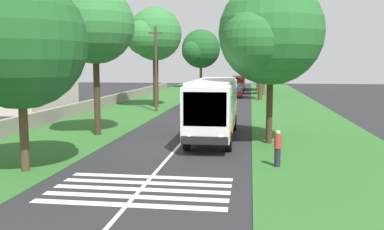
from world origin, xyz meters
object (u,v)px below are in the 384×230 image
at_px(roadside_tree_right_0, 269,35).
at_px(utility_pole, 156,68).
at_px(roadside_tree_left_2, 200,50).
at_px(pedestrian, 278,148).
at_px(roadside_tree_left_1, 19,46).
at_px(trailing_car_3, 238,89).
at_px(trailing_car_0, 194,103).
at_px(roadside_building, 28,76).
at_px(roadside_tree_left_3, 154,36).
at_px(coach_bus, 214,105).
at_px(trailing_car_2, 236,92).
at_px(trailing_minibus_0, 239,81).
at_px(trailing_car_1, 202,97).
at_px(roadside_tree_right_3, 263,59).
at_px(roadside_tree_right_2, 260,48).
at_px(roadside_tree_left_0, 95,27).
at_px(roadside_tree_right_1, 257,48).

bearing_deg(roadside_tree_right_0, utility_pole, 33.19).
distance_m(roadside_tree_left_2, pedestrian, 65.79).
bearing_deg(roadside_tree_left_1, trailing_car_3, -8.57).
height_order(roadside_tree_left_2, roadside_tree_right_0, roadside_tree_left_2).
bearing_deg(trailing_car_0, roadside_tree_left_2, 5.80).
bearing_deg(roadside_building, roadside_tree_left_3, -68.06).
xyz_separation_m(coach_bus, roadside_tree_left_2, (57.29, 7.62, 5.23)).
relative_size(trailing_car_2, trailing_minibus_0, 0.72).
bearing_deg(trailing_minibus_0, coach_bus, 179.75).
xyz_separation_m(trailing_minibus_0, utility_pole, (-35.75, 7.16, 2.76)).
bearing_deg(roadside_tree_left_1, utility_pole, -1.63).
bearing_deg(roadside_tree_right_0, roadside_tree_left_2, 10.54).
relative_size(trailing_car_3, roadside_tree_right_0, 0.45).
distance_m(trailing_car_0, roadside_tree_left_1, 27.54).
bearing_deg(trailing_car_1, roadside_tree_right_3, -31.75).
bearing_deg(roadside_tree_right_3, trailing_car_1, 148.25).
height_order(roadside_tree_left_2, roadside_tree_right_2, roadside_tree_left_2).
xyz_separation_m(coach_bus, roadside_tree_right_0, (-1.27, -3.27, 4.24)).
distance_m(trailing_car_1, roadside_tree_left_2, 32.58).
bearing_deg(roadside_tree_right_2, roadside_tree_left_2, 21.36).
distance_m(coach_bus, roadside_tree_left_0, 9.24).
height_order(trailing_car_3, roadside_building, roadside_building).
distance_m(trailing_car_2, roadside_tree_left_0, 35.65).
xyz_separation_m(trailing_car_0, trailing_minibus_0, (32.65, -3.80, 0.88)).
distance_m(trailing_car_1, trailing_car_2, 9.63).
bearing_deg(roadside_tree_right_0, trailing_car_2, 4.83).
xyz_separation_m(trailing_car_3, roadside_tree_right_2, (-13.63, -3.12, 6.08)).
relative_size(trailing_car_1, trailing_minibus_0, 0.72).
bearing_deg(trailing_car_1, roadside_tree_right_1, -17.90).
height_order(roadside_tree_left_0, roadside_tree_left_1, roadside_tree_left_0).
xyz_separation_m(roadside_tree_left_3, roadside_building, (-4.85, 12.05, -4.26)).
bearing_deg(trailing_car_1, roadside_tree_left_2, 7.02).
bearing_deg(roadside_building, pedestrian, -131.98).
height_order(trailing_car_1, trailing_car_2, same).
bearing_deg(roadside_tree_right_3, roadside_tree_left_0, 162.59).
height_order(trailing_car_0, trailing_car_2, same).
distance_m(roadside_tree_right_0, pedestrian, 8.10).
distance_m(coach_bus, trailing_car_2, 34.45).
bearing_deg(roadside_tree_left_3, roadside_building, 111.94).
bearing_deg(trailing_car_3, roadside_building, 144.52).
bearing_deg(pedestrian, roadside_building, 48.02).
distance_m(trailing_minibus_0, roadside_tree_left_3, 32.80).
xyz_separation_m(trailing_car_1, utility_pole, (-11.31, 3.21, 3.64)).
distance_m(coach_bus, utility_pole, 16.07).
xyz_separation_m(trailing_car_1, roadside_tree_right_0, (-26.91, -6.99, 5.72)).
bearing_deg(roadside_building, roadside_tree_right_3, -45.13).
height_order(trailing_car_2, trailing_minibus_0, trailing_minibus_0).
bearing_deg(roadside_tree_right_2, trailing_car_0, 149.37).
distance_m(utility_pole, roadside_building, 13.28).
height_order(roadside_tree_left_2, utility_pole, roadside_tree_left_2).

